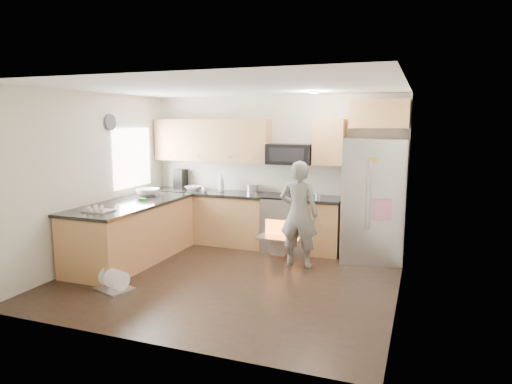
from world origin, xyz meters
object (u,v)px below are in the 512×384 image
at_px(person, 299,214).
at_px(stove_range, 288,210).
at_px(dish_rack, 114,284).
at_px(refrigerator, 371,200).

bearing_deg(person, stove_range, -62.70).
distance_m(stove_range, person, 0.92).
relative_size(person, dish_rack, 3.00).
bearing_deg(stove_range, refrigerator, -4.69).
height_order(stove_range, dish_rack, stove_range).
relative_size(stove_range, refrigerator, 0.94).
relative_size(refrigerator, dish_rack, 3.57).
height_order(refrigerator, person, refrigerator).
bearing_deg(dish_rack, person, 42.16).
height_order(stove_range, refrigerator, refrigerator).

